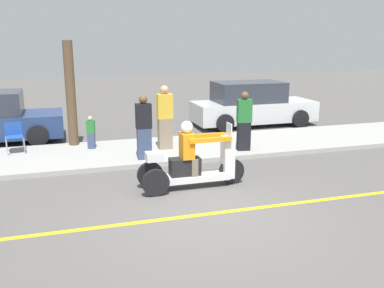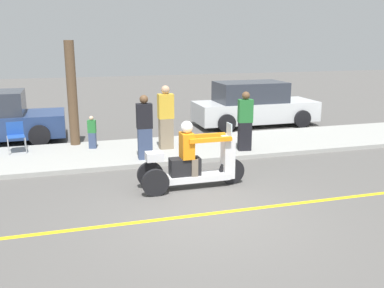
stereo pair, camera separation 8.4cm
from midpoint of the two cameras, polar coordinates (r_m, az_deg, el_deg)
ground_plane at (r=8.08m, az=2.20°, el=-9.35°), size 60.00×60.00×0.00m
lane_stripe at (r=8.13m, az=3.29°, el=-9.19°), size 24.00×0.12×0.01m
sidewalk_strip at (r=12.28m, az=-4.63°, el=-0.87°), size 28.00×2.80×0.12m
motorcycle_trike at (r=9.27m, az=0.26°, el=-2.67°), size 2.38×0.66×1.50m
spectator_with_child at (r=12.07m, az=-3.31°, el=3.41°), size 0.43×0.26×1.80m
spectator_far_back at (r=11.08m, az=-6.12°, el=2.08°), size 0.40×0.25×1.68m
spectator_mid_group at (r=11.97m, az=7.29°, el=2.89°), size 0.42×0.29×1.65m
spectator_by_tree at (r=12.46m, az=-12.99°, el=1.47°), size 0.25×0.20×0.94m
folding_chair_curbside at (r=12.73m, az=-22.29°, el=1.26°), size 0.53×0.53×0.82m
parked_car_lot_center at (r=16.12m, az=8.37°, el=5.14°), size 4.53×1.93×1.63m
tree_trunk at (r=12.89m, az=-15.52°, el=6.49°), size 0.28×0.28×3.02m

